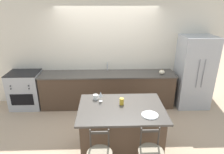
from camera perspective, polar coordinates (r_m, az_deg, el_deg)
ground_plane at (r=5.12m, az=-1.18°, el=-9.84°), size 18.00×18.00×0.00m
wall_back at (r=5.22m, az=-1.40°, el=6.97°), size 6.00×0.07×2.70m
back_counter at (r=5.23m, az=-1.27°, el=-3.49°), size 3.40×0.67×0.90m
sink_faucet at (r=5.19m, az=-1.36°, el=3.29°), size 0.02×0.13×0.22m
kitchen_island at (r=3.67m, az=2.57°, el=-15.08°), size 1.45×1.03×0.95m
refrigerator at (r=5.48m, az=22.35°, el=1.29°), size 0.82×0.72×1.84m
oven_range at (r=5.60m, az=-23.36°, el=-3.38°), size 0.76×0.64×0.95m
dinner_plate at (r=3.26m, az=10.76°, el=-10.57°), size 0.27×0.27×0.02m
wine_glass at (r=3.55m, az=-3.26°, el=-4.99°), size 0.07×0.07×0.19m
coffee_mug at (r=3.66m, az=-4.69°, el=-5.72°), size 0.12×0.09×0.09m
tumbler_cup at (r=3.48m, az=2.77°, el=-6.99°), size 0.07×0.07×0.12m
pumpkin_decoration at (r=5.12m, az=14.06°, el=1.36°), size 0.14×0.14×0.13m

